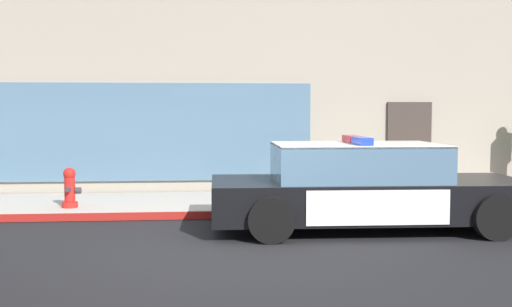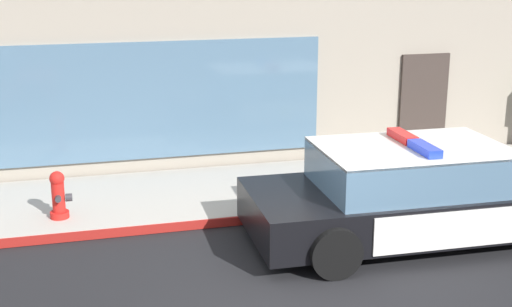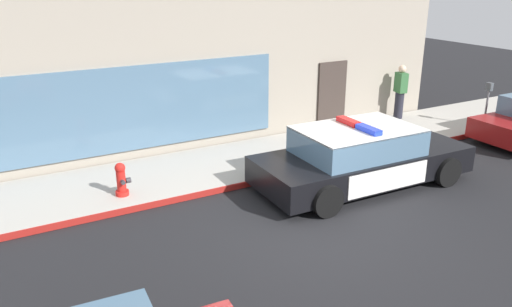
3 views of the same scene
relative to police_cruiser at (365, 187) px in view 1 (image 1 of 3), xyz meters
The scene contains 6 objects.
ground 2.57m from the police_cruiser, 146.83° to the right, with size 48.00×48.00×0.00m, color black.
sidewalk 3.26m from the police_cruiser, 130.34° to the left, with size 48.00×2.63×0.15m, color #B2ADA3.
curb_red_paint 2.43m from the police_cruiser, 151.76° to the left, with size 28.80×0.04×0.14m, color maroon.
storefront_building 10.68m from the police_cruiser, 110.82° to the left, with size 18.66×11.33×8.41m.
police_cruiser is the anchor object (origin of this frame).
fire_hydrant 5.28m from the police_cruiser, 160.74° to the left, with size 0.34×0.39×0.73m.
Camera 1 is at (-0.54, -8.32, 1.89)m, focal length 43.53 mm.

